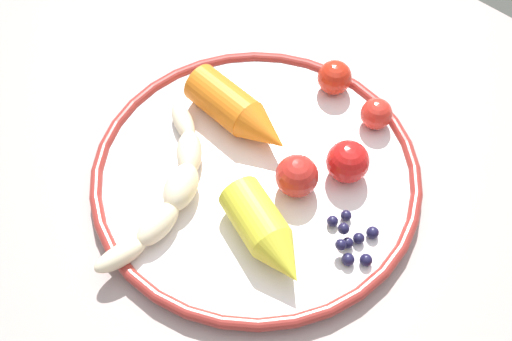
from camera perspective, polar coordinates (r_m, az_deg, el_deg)
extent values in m
cube|color=#A3908B|center=(0.60, 3.20, -0.92)|extent=(1.01, 0.72, 0.03)
cube|color=#A3958B|center=(1.22, -3.51, 10.17)|extent=(0.05, 0.05, 0.70)
cylinder|color=white|center=(0.58, 0.00, -0.34)|extent=(0.31, 0.31, 0.01)
torus|color=maroon|center=(0.57, 0.00, 0.00)|extent=(0.32, 0.32, 0.01)
ellipsoid|color=beige|center=(0.53, -13.03, -8.05)|extent=(0.03, 0.05, 0.02)
ellipsoid|color=beige|center=(0.54, -9.54, -5.15)|extent=(0.03, 0.05, 0.02)
ellipsoid|color=beige|center=(0.55, -7.32, -1.59)|extent=(0.05, 0.06, 0.03)
ellipsoid|color=beige|center=(0.58, -6.51, 1.77)|extent=(0.05, 0.05, 0.02)
ellipsoid|color=beige|center=(0.60, -7.11, 4.77)|extent=(0.05, 0.04, 0.02)
cylinder|color=orange|center=(0.60, -3.51, 6.64)|extent=(0.07, 0.04, 0.04)
cone|color=orange|center=(0.57, 0.65, 3.40)|extent=(0.05, 0.04, 0.04)
cylinder|color=yellow|center=(0.52, -0.11, -4.51)|extent=(0.07, 0.06, 0.04)
cone|color=yellow|center=(0.50, 2.79, -8.89)|extent=(0.05, 0.05, 0.04)
sphere|color=#191638|center=(0.53, 10.67, -8.57)|extent=(0.01, 0.01, 0.01)
sphere|color=#191638|center=(0.53, 8.93, -6.99)|extent=(0.01, 0.01, 0.01)
sphere|color=#191638|center=(0.54, 7.47, -4.92)|extent=(0.01, 0.01, 0.01)
sphere|color=#191638|center=(0.54, 9.98, -6.53)|extent=(0.01, 0.01, 0.01)
sphere|color=#191638|center=(0.54, 11.30, -5.96)|extent=(0.01, 0.01, 0.01)
sphere|color=#191638|center=(0.55, 8.77, -4.36)|extent=(0.01, 0.01, 0.01)
sphere|color=#191638|center=(0.53, 8.94, -8.57)|extent=(0.01, 0.01, 0.01)
sphere|color=#191638|center=(0.53, 8.53, -5.62)|extent=(0.01, 0.01, 0.01)
sphere|color=#191638|center=(0.52, 8.27, -7.18)|extent=(0.01, 0.01, 0.01)
sphere|color=red|center=(0.55, 4.00, -0.53)|extent=(0.04, 0.04, 0.04)
sphere|color=red|center=(0.61, 11.64, 5.43)|extent=(0.03, 0.03, 0.03)
sphere|color=red|center=(0.63, 7.65, 8.98)|extent=(0.04, 0.04, 0.04)
sphere|color=red|center=(0.56, 8.93, 0.86)|extent=(0.04, 0.04, 0.04)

